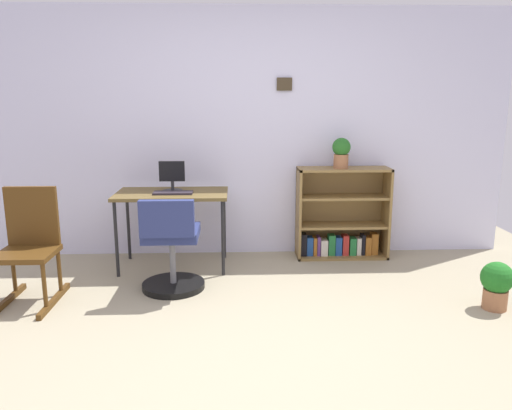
{
  "coord_description": "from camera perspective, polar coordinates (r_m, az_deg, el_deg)",
  "views": [
    {
      "loc": [
        -0.11,
        -2.82,
        1.57
      ],
      "look_at": [
        0.05,
        1.26,
        0.68
      ],
      "focal_mm": 34.88,
      "sensor_mm": 36.0,
      "label": 1
    }
  ],
  "objects": [
    {
      "name": "desk",
      "position": [
        4.63,
        -9.6,
        0.74
      ],
      "size": [
        1.02,
        0.58,
        0.71
      ],
      "color": "brown",
      "rests_on": "ground_plane"
    },
    {
      "name": "wall_back",
      "position": [
        4.98,
        -1.04,
        8.16
      ],
      "size": [
        5.2,
        0.12,
        2.42
      ],
      "color": "silver",
      "rests_on": "ground_plane"
    },
    {
      "name": "potted_plant_on_shelf",
      "position": [
        4.85,
        9.75,
        6.04
      ],
      "size": [
        0.18,
        0.18,
        0.29
      ],
      "color": "#9E6642",
      "rests_on": "bookshelf_low"
    },
    {
      "name": "ground_plane",
      "position": [
        3.23,
        -0.04,
        -16.78
      ],
      "size": [
        6.24,
        6.24,
        0.0
      ],
      "primitive_type": "plane",
      "color": "#9C9277"
    },
    {
      "name": "office_chair",
      "position": [
        4.11,
        -9.68,
        -5.09
      ],
      "size": [
        0.52,
        0.55,
        0.81
      ],
      "color": "black",
      "rests_on": "ground_plane"
    },
    {
      "name": "keyboard",
      "position": [
        4.54,
        -9.49,
        1.39
      ],
      "size": [
        0.35,
        0.14,
        0.02
      ],
      "primitive_type": "cube",
      "color": "#29232A",
      "rests_on": "desk"
    },
    {
      "name": "potted_plant_floor",
      "position": [
        4.18,
        25.87,
        -8.08
      ],
      "size": [
        0.24,
        0.24,
        0.37
      ],
      "color": "#9E6642",
      "rests_on": "ground_plane"
    },
    {
      "name": "bookshelf_low",
      "position": [
        5.03,
        9.69,
        -1.54
      ],
      "size": [
        0.9,
        0.3,
        0.9
      ],
      "color": "olive",
      "rests_on": "ground_plane"
    },
    {
      "name": "rocking_chair",
      "position": [
        4.23,
        -24.56,
        -4.18
      ],
      "size": [
        0.42,
        0.64,
        0.89
      ],
      "color": "#4D3011",
      "rests_on": "ground_plane"
    },
    {
      "name": "monitor",
      "position": [
        4.64,
        -9.59,
        3.19
      ],
      "size": [
        0.23,
        0.18,
        0.28
      ],
      "color": "#262628",
      "rests_on": "desk"
    }
  ]
}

